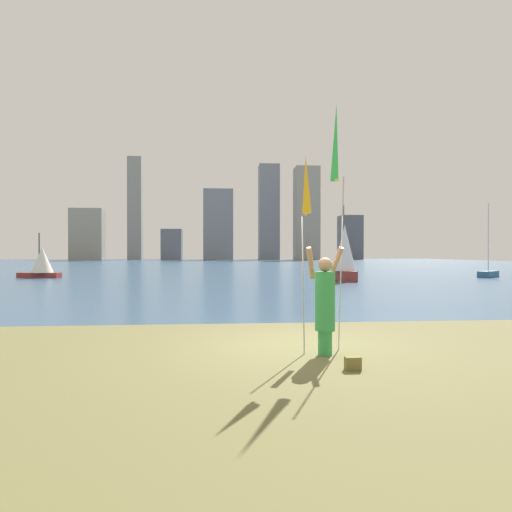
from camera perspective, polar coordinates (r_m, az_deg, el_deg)
name	(u,v)px	position (r m, az deg, el deg)	size (l,w,h in m)	color
ground	(230,267)	(59.58, -3.36, -1.38)	(120.00, 138.00, 0.12)	brown
person	(325,302)	(8.11, 8.79, -5.77)	(0.71, 0.53, 1.95)	green
kite_flag_left	(306,189)	(8.01, 6.40, 8.49)	(0.16, 0.54, 3.58)	#B2B2B7
kite_flag_right	(336,148)	(8.97, 10.13, 13.37)	(0.16, 0.74, 4.69)	#B2B2B7
bag	(353,363)	(7.32, 12.25, -13.24)	(0.24, 0.14, 0.21)	olive
sailboat_1	(488,273)	(37.25, 27.50, -1.94)	(2.43, 2.26, 5.47)	#2D6084
sailboat_2	(42,262)	(36.10, -25.66, -0.74)	(3.17, 1.80, 3.27)	maroon
sailboat_5	(344,254)	(29.30, 11.21, 0.30)	(1.50, 2.86, 4.89)	maroon
skyline_tower_0	(87,234)	(119.06, -20.71, 2.61)	(7.98, 4.26, 12.78)	gray
skyline_tower_1	(135,209)	(120.24, -15.14, 5.87)	(3.55, 3.36, 26.47)	gray
skyline_tower_2	(172,245)	(115.48, -10.68, 1.45)	(5.09, 4.89, 7.76)	slate
skyline_tower_3	(218,225)	(114.48, -4.84, 4.01)	(7.50, 3.78, 17.94)	gray
skyline_tower_4	(269,212)	(119.25, 1.64, 5.59)	(5.30, 4.82, 25.08)	gray
skyline_tower_5	(306,214)	(116.68, 6.45, 5.40)	(6.13, 5.66, 23.84)	gray
skyline_tower_6	(350,238)	(123.84, 11.91, 2.32)	(5.65, 5.82, 11.82)	#565B66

